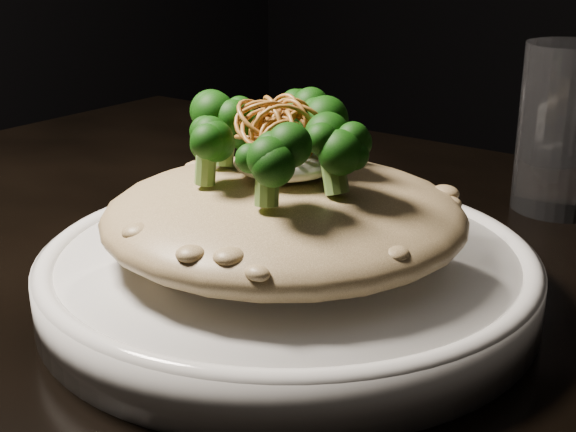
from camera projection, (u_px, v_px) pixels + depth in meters
name	position (u px, v px, depth m)	size (l,w,h in m)	color
table	(325.00, 420.00, 0.52)	(1.10, 0.80, 0.75)	black
plate	(288.00, 276.00, 0.49)	(0.30, 0.30, 0.03)	silver
risotto	(284.00, 216.00, 0.48)	(0.22, 0.22, 0.05)	brown
broccoli	(276.00, 135.00, 0.46)	(0.14, 0.14, 0.05)	black
cheese	(286.00, 162.00, 0.47)	(0.06, 0.06, 0.02)	white
shallots	(281.00, 114.00, 0.46)	(0.06, 0.06, 0.04)	brown
drinking_glass	(567.00, 128.00, 0.64)	(0.08, 0.08, 0.13)	white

